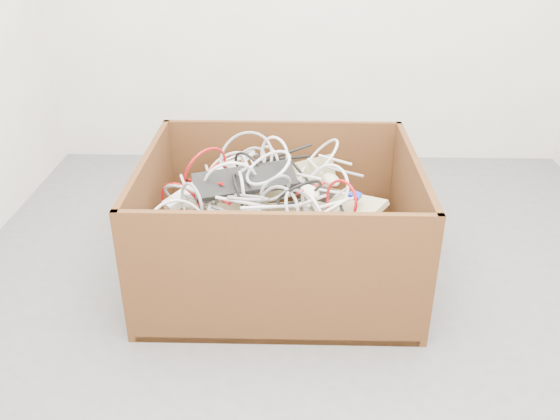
{
  "coord_description": "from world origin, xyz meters",
  "views": [
    {
      "loc": [
        -0.09,
        -1.89,
        1.42
      ],
      "look_at": [
        -0.14,
        0.22,
        0.3
      ],
      "focal_mm": 37.94,
      "sensor_mm": 36.0,
      "label": 1
    }
  ],
  "objects_px": {
    "power_strip_left": "(196,189)",
    "power_strip_right": "(240,221)",
    "vga_plug": "(355,196)",
    "cardboard_box": "(277,246)"
  },
  "relations": [
    {
      "from": "vga_plug",
      "to": "power_strip_left",
      "type": "bearing_deg",
      "value": -153.61
    },
    {
      "from": "power_strip_left",
      "to": "power_strip_right",
      "type": "bearing_deg",
      "value": -83.91
    },
    {
      "from": "power_strip_right",
      "to": "cardboard_box",
      "type": "bearing_deg",
      "value": 55.07
    },
    {
      "from": "power_strip_right",
      "to": "power_strip_left",
      "type": "bearing_deg",
      "value": 153.75
    },
    {
      "from": "vga_plug",
      "to": "cardboard_box",
      "type": "bearing_deg",
      "value": -148.1
    },
    {
      "from": "power_strip_left",
      "to": "power_strip_right",
      "type": "distance_m",
      "value": 0.26
    },
    {
      "from": "power_strip_left",
      "to": "vga_plug",
      "type": "relative_size",
      "value": 6.42
    },
    {
      "from": "vga_plug",
      "to": "power_strip_right",
      "type": "bearing_deg",
      "value": -134.37
    },
    {
      "from": "power_strip_right",
      "to": "vga_plug",
      "type": "bearing_deg",
      "value": 30.7
    },
    {
      "from": "cardboard_box",
      "to": "vga_plug",
      "type": "xyz_separation_m",
      "value": [
        0.31,
        0.02,
        0.23
      ]
    }
  ]
}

